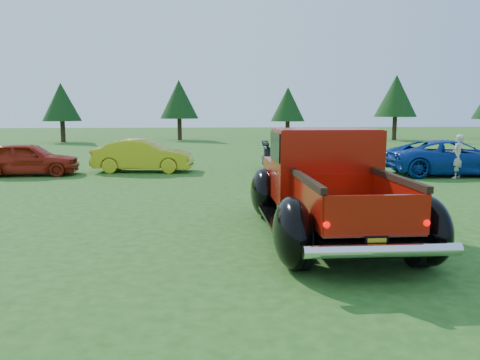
{
  "coord_description": "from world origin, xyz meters",
  "views": [
    {
      "loc": [
        -1.09,
        -8.77,
        2.48
      ],
      "look_at": [
        -0.37,
        0.2,
        1.13
      ],
      "focal_mm": 35.0,
      "sensor_mm": 36.0,
      "label": 1
    }
  ],
  "objects_px": {
    "show_car_red": "(28,159)",
    "spectator": "(457,157)",
    "tree_mid_left": "(179,99)",
    "tree_east": "(396,96)",
    "tree_mid_right": "(288,104)",
    "show_car_yellow": "(143,156)",
    "show_car_grey": "(312,155)",
    "show_car_blue": "(452,158)",
    "pickup_truck": "(324,183)",
    "tree_west": "(61,102)"
  },
  "relations": [
    {
      "from": "spectator",
      "to": "show_car_red",
      "type": "bearing_deg",
      "value": -45.77
    },
    {
      "from": "tree_mid_right",
      "to": "show_car_red",
      "type": "distance_m",
      "value": 24.66
    },
    {
      "from": "tree_mid_left",
      "to": "tree_east",
      "type": "distance_m",
      "value": 18.06
    },
    {
      "from": "tree_mid_right",
      "to": "pickup_truck",
      "type": "height_order",
      "value": "tree_mid_right"
    },
    {
      "from": "tree_east",
      "to": "pickup_truck",
      "type": "bearing_deg",
      "value": -115.15
    },
    {
      "from": "tree_west",
      "to": "show_car_blue",
      "type": "xyz_separation_m",
      "value": [
        20.51,
        -20.55,
        -2.43
      ]
    },
    {
      "from": "tree_mid_right",
      "to": "pickup_truck",
      "type": "relative_size",
      "value": 0.77
    },
    {
      "from": "show_car_yellow",
      "to": "tree_mid_left",
      "type": "bearing_deg",
      "value": 4.43
    },
    {
      "from": "tree_mid_right",
      "to": "show_car_blue",
      "type": "relative_size",
      "value": 0.9
    },
    {
      "from": "tree_mid_left",
      "to": "tree_east",
      "type": "xyz_separation_m",
      "value": [
        18.0,
        -1.5,
        0.27
      ]
    },
    {
      "from": "tree_mid_left",
      "to": "tree_east",
      "type": "height_order",
      "value": "tree_east"
    },
    {
      "from": "tree_mid_left",
      "to": "show_car_blue",
      "type": "distance_m",
      "value": 25.46
    },
    {
      "from": "pickup_truck",
      "to": "show_car_yellow",
      "type": "relative_size",
      "value": 1.43
    },
    {
      "from": "spectator",
      "to": "tree_west",
      "type": "bearing_deg",
      "value": -84.91
    },
    {
      "from": "tree_east",
      "to": "show_car_yellow",
      "type": "distance_m",
      "value": 26.75
    },
    {
      "from": "tree_mid_right",
      "to": "tree_west",
      "type": "bearing_deg",
      "value": -176.82
    },
    {
      "from": "pickup_truck",
      "to": "show_car_yellow",
      "type": "distance_m",
      "value": 11.06
    },
    {
      "from": "show_car_red",
      "to": "show_car_grey",
      "type": "distance_m",
      "value": 11.31
    },
    {
      "from": "tree_mid_right",
      "to": "tree_east",
      "type": "xyz_separation_m",
      "value": [
        9.0,
        -0.5,
        0.68
      ]
    },
    {
      "from": "tree_mid_right",
      "to": "tree_east",
      "type": "bearing_deg",
      "value": -3.18
    },
    {
      "from": "tree_mid_left",
      "to": "show_car_grey",
      "type": "relative_size",
      "value": 1.17
    },
    {
      "from": "show_car_blue",
      "to": "spectator",
      "type": "height_order",
      "value": "spectator"
    },
    {
      "from": "tree_east",
      "to": "show_car_grey",
      "type": "distance_m",
      "value": 22.44
    },
    {
      "from": "tree_mid_right",
      "to": "show_car_blue",
      "type": "height_order",
      "value": "tree_mid_right"
    },
    {
      "from": "show_car_red",
      "to": "spectator",
      "type": "distance_m",
      "value": 16.12
    },
    {
      "from": "show_car_grey",
      "to": "show_car_blue",
      "type": "xyz_separation_m",
      "value": [
        5.01,
        -2.02,
        0.06
      ]
    },
    {
      "from": "tree_east",
      "to": "pickup_truck",
      "type": "distance_m",
      "value": 32.16
    },
    {
      "from": "tree_east",
      "to": "show_car_red",
      "type": "height_order",
      "value": "tree_east"
    },
    {
      "from": "tree_west",
      "to": "show_car_blue",
      "type": "bearing_deg",
      "value": -45.06
    },
    {
      "from": "tree_mid_right",
      "to": "show_car_grey",
      "type": "bearing_deg",
      "value": -97.3
    },
    {
      "from": "tree_west",
      "to": "tree_mid_left",
      "type": "distance_m",
      "value": 9.22
    },
    {
      "from": "tree_east",
      "to": "show_car_blue",
      "type": "distance_m",
      "value": 22.23
    },
    {
      "from": "pickup_truck",
      "to": "show_car_red",
      "type": "distance_m",
      "value": 12.98
    },
    {
      "from": "tree_mid_right",
      "to": "show_car_yellow",
      "type": "bearing_deg",
      "value": -115.87
    },
    {
      "from": "tree_mid_left",
      "to": "spectator",
      "type": "relative_size",
      "value": 3.1
    },
    {
      "from": "spectator",
      "to": "tree_mid_left",
      "type": "bearing_deg",
      "value": -102.66
    },
    {
      "from": "show_car_red",
      "to": "spectator",
      "type": "height_order",
      "value": "spectator"
    },
    {
      "from": "tree_mid_left",
      "to": "spectator",
      "type": "bearing_deg",
      "value": -64.46
    },
    {
      "from": "tree_east",
      "to": "show_car_grey",
      "type": "xyz_separation_m",
      "value": [
        -11.5,
        -19.03,
        -3.04
      ]
    },
    {
      "from": "pickup_truck",
      "to": "show_car_blue",
      "type": "xyz_separation_m",
      "value": [
        7.13,
        7.96,
        -0.33
      ]
    },
    {
      "from": "tree_mid_right",
      "to": "show_car_grey",
      "type": "distance_m",
      "value": 19.83
    },
    {
      "from": "pickup_truck",
      "to": "show_car_grey",
      "type": "height_order",
      "value": "pickup_truck"
    },
    {
      "from": "show_car_blue",
      "to": "pickup_truck",
      "type": "bearing_deg",
      "value": 141.54
    },
    {
      "from": "show_car_blue",
      "to": "show_car_grey",
      "type": "bearing_deg",
      "value": 71.4
    },
    {
      "from": "show_car_red",
      "to": "show_car_grey",
      "type": "height_order",
      "value": "show_car_red"
    },
    {
      "from": "show_car_grey",
      "to": "spectator",
      "type": "height_order",
      "value": "spectator"
    },
    {
      "from": "tree_east",
      "to": "show_car_blue",
      "type": "bearing_deg",
      "value": -107.13
    },
    {
      "from": "tree_mid_right",
      "to": "tree_east",
      "type": "distance_m",
      "value": 9.04
    },
    {
      "from": "tree_west",
      "to": "show_car_blue",
      "type": "distance_m",
      "value": 29.14
    },
    {
      "from": "show_car_yellow",
      "to": "show_car_blue",
      "type": "height_order",
      "value": "show_car_blue"
    }
  ]
}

